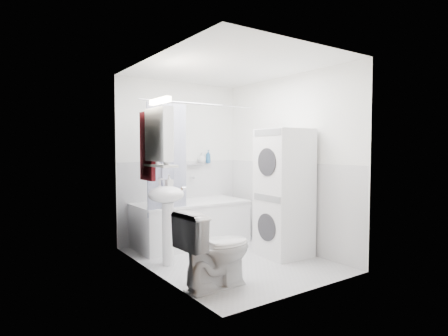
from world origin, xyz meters
TOP-DOWN VIEW (x-y plane):
  - floor at (0.00, 0.00)m, footprint 2.60×2.60m
  - room_walls at (0.00, 0.00)m, footprint 2.60×2.60m
  - wainscot at (0.00, 0.29)m, footprint 1.98×2.58m
  - door at (-0.95, -0.55)m, footprint 0.05×2.00m
  - bathtub at (-0.03, 0.92)m, footprint 1.63×0.77m
  - tub_spout at (0.17, 1.25)m, footprint 0.04×0.12m
  - curtain_rod at (-0.03, 0.59)m, footprint 1.81×0.02m
  - shower_curtain at (-0.57, 0.59)m, footprint 0.55×0.02m
  - sink at (-0.75, 0.23)m, footprint 0.44×0.37m
  - medicine_cabinet at (-0.90, 0.10)m, footprint 0.13×0.50m
  - shelf at (-0.89, 0.10)m, footprint 0.18×0.54m
  - shower_caddy at (0.22, 1.24)m, footprint 0.22×0.06m
  - towel at (-0.94, 0.35)m, footprint 0.07×0.34m
  - washer_dryer at (0.68, -0.27)m, footprint 0.62×0.61m
  - toilet at (-0.68, -0.71)m, footprint 0.81×0.49m
  - soap_pump at (-0.71, 0.25)m, footprint 0.08×0.17m
  - shelf_bottle at (-0.89, -0.05)m, footprint 0.07×0.18m
  - shelf_cup at (-0.89, 0.22)m, footprint 0.10×0.09m
  - shampoo_a at (0.35, 1.24)m, footprint 0.13×0.17m
  - shampoo_b at (0.47, 1.24)m, footprint 0.08×0.21m

SIDE VIEW (x-z plane):
  - floor at x=0.00m, z-range 0.00..0.00m
  - bathtub at x=-0.03m, z-range 0.03..0.65m
  - toilet at x=-0.68m, z-range 0.00..0.77m
  - wainscot at x=0.00m, z-range -0.69..1.89m
  - sink at x=-0.75m, z-range 0.18..1.22m
  - washer_dryer at x=0.68m, z-range 0.00..1.65m
  - tub_spout at x=0.17m, z-range 0.92..0.96m
  - soap_pump at x=-0.71m, z-range 0.91..0.99m
  - door at x=-0.95m, z-range 0.00..2.00m
  - shower_caddy at x=0.22m, z-range 1.14..1.16m
  - shelf at x=-0.89m, z-range 1.19..1.21m
  - shampoo_b at x=0.47m, z-range 1.16..1.24m
  - shampoo_a at x=0.35m, z-range 1.16..1.29m
  - shelf_bottle at x=-0.89m, z-range 1.21..1.28m
  - shower_curtain at x=-0.57m, z-range 0.52..1.98m
  - shelf_cup at x=-0.89m, z-range 1.21..1.31m
  - towel at x=-0.94m, z-range 1.03..1.86m
  - room_walls at x=0.00m, z-range 0.19..2.79m
  - medicine_cabinet at x=-0.90m, z-range 1.21..1.92m
  - curtain_rod at x=-0.03m, z-range 1.99..2.01m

